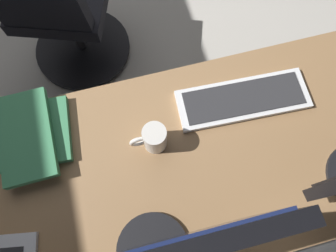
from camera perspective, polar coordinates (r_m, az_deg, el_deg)
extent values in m
cube|color=#936D47|center=(0.95, 0.77, -7.44)|extent=(1.85, 0.63, 0.03)
cylinder|color=silver|center=(1.66, 28.46, 6.88)|extent=(0.05, 0.05, 0.70)
cube|color=#936D47|center=(1.32, 3.77, -11.24)|extent=(0.40, 0.50, 0.69)
cube|color=silver|center=(1.37, 0.84, -1.04)|extent=(0.37, 0.01, 0.61)
cylinder|color=black|center=(0.91, -2.79, -21.77)|extent=(0.20, 0.20, 0.01)
cylinder|color=black|center=(0.86, -2.98, -21.92)|extent=(0.04, 0.04, 0.10)
cube|color=#19234C|center=(0.63, -4.49, -21.34)|extent=(0.49, 0.01, 0.31)
cube|color=silver|center=(1.03, 13.55, 4.76)|extent=(0.43, 0.16, 0.02)
cube|color=#2D2D30|center=(1.02, 13.69, 5.02)|extent=(0.38, 0.13, 0.00)
cube|color=#3D8456|center=(1.04, -23.34, -1.30)|extent=(0.23, 0.23, 0.03)
cube|color=#3D8456|center=(1.01, -24.60, -1.71)|extent=(0.16, 0.29, 0.03)
cylinder|color=silver|center=(0.91, -2.44, -2.22)|extent=(0.07, 0.07, 0.10)
torus|color=silver|center=(0.90, -5.37, -2.86)|extent=(0.06, 0.01, 0.06)
cylinder|color=black|center=(1.84, -16.95, 17.05)|extent=(0.05, 0.05, 0.37)
cylinder|color=black|center=(2.00, -15.30, 13.66)|extent=(0.56, 0.56, 0.03)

